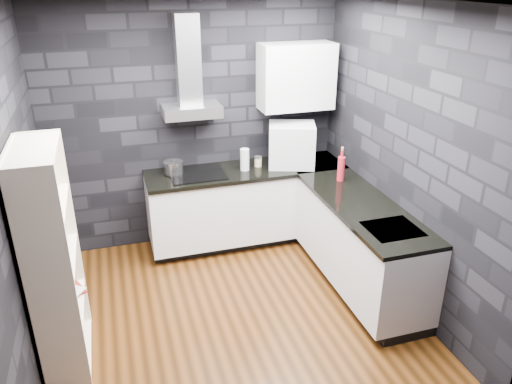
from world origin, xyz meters
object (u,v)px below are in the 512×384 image
utensil_crock (275,161)px  red_bottle (341,169)px  appliance_garage (292,146)px  fruit_bowl (51,261)px  glass_vase (245,160)px  storage_jar (258,162)px  pot (174,168)px  bookshelf (53,261)px

utensil_crock → red_bottle: bearing=-47.2°
appliance_garage → fruit_bowl: 2.82m
glass_vase → red_bottle: 1.04m
glass_vase → storage_jar: 0.20m
appliance_garage → storage_jar: bearing=-173.0°
storage_jar → appliance_garage: (0.36, -0.07, 0.18)m
storage_jar → appliance_garage: 0.41m
pot → utensil_crock: bearing=-6.0°
utensil_crock → fruit_bowl: 2.65m
pot → red_bottle: bearing=-22.7°
storage_jar → glass_vase: bearing=-159.0°
appliance_garage → bookshelf: bookshelf is taller
glass_vase → utensil_crock: 0.35m
glass_vase → red_bottle: bearing=-33.6°
utensil_crock → appliance_garage: (0.19, 0.00, 0.16)m
red_bottle → bookshelf: bearing=-163.9°
storage_jar → appliance_garage: size_ratio=0.20×
utensil_crock → appliance_garage: size_ratio=0.28×
glass_vase → red_bottle: red_bottle is taller
bookshelf → storage_jar: bearing=50.3°
utensil_crock → appliance_garage: 0.25m
storage_jar → bookshelf: bearing=-145.1°
bookshelf → fruit_bowl: size_ratio=9.19×
storage_jar → fruit_bowl: bearing=-144.0°
storage_jar → utensil_crock: utensil_crock is taller
fruit_bowl → utensil_crock: bearing=32.4°
fruit_bowl → bookshelf: bearing=90.0°
storage_jar → fruit_bowl: size_ratio=0.50×
bookshelf → fruit_bowl: (0.00, -0.06, 0.04)m
storage_jar → fruit_bowl: 2.55m
glass_vase → red_bottle: size_ratio=0.93×
appliance_garage → red_bottle: appliance_garage is taller
appliance_garage → utensil_crock: bearing=-160.4°
storage_jar → utensil_crock: bearing=-24.1°
red_bottle → bookshelf: size_ratio=0.14×
appliance_garage → fruit_bowl: size_ratio=2.53×
fruit_bowl → glass_vase: bearing=37.2°
storage_jar → utensil_crock: size_ratio=0.71×
glass_vase → fruit_bowl: (-1.89, -1.44, -0.08)m
storage_jar → red_bottle: bearing=-42.6°
glass_vase → storage_jar: bearing=21.0°
utensil_crock → bookshelf: bookshelf is taller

